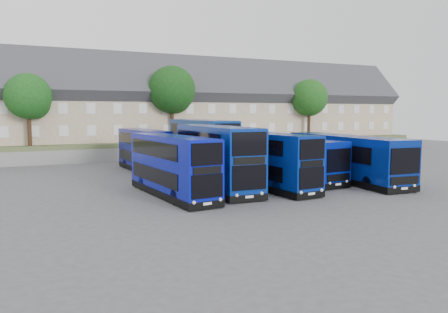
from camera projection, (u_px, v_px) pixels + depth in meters
The scene contains 15 objects.
ground at pixel (264, 194), 29.95m from camera, with size 120.00×120.00×0.00m, color #4D4D53.
retaining_wall at pixel (160, 153), 51.47m from camera, with size 70.00×0.40×1.50m, color slate.
earth_bank at pixel (139, 145), 60.44m from camera, with size 80.00×20.00×2.00m, color #485530.
terrace_row at pixel (190, 105), 58.82m from camera, with size 66.00×10.40×11.20m.
dd_front_left at pixel (172, 167), 28.93m from camera, with size 3.13×10.21×4.00m.
dd_front_mid at pixel (216, 158), 31.83m from camera, with size 3.25×11.56×4.54m.
dd_front_right at pixel (266, 161), 32.00m from camera, with size 3.09×10.28×4.03m.
dd_rear_left at pixel (144, 151), 41.10m from camera, with size 2.72×9.93×3.91m.
dd_rear_right at pixel (202, 145), 43.56m from camera, with size 2.79×12.01×4.77m.
coach_east_a at pixel (284, 159), 36.66m from camera, with size 3.93×12.79×3.44m.
coach_east_b at pixel (345, 158), 35.81m from camera, with size 3.93×13.61×3.67m.
tree_west at pixel (30, 98), 45.94m from camera, with size 4.80×4.80×7.65m.
tree_mid at pixel (173, 92), 53.08m from camera, with size 5.76×5.76×9.18m.
tree_east at pixel (310, 99), 61.19m from camera, with size 5.12×5.12×8.16m.
tree_far at pixel (314, 99), 70.00m from camera, with size 5.44×5.44×8.67m.
Camera 1 is at (-15.07, -25.55, 5.58)m, focal length 35.00 mm.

